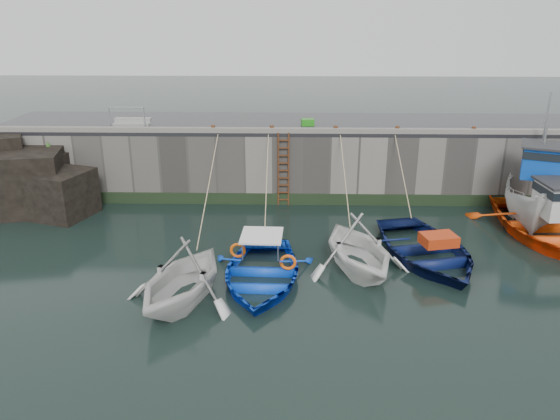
{
  "coord_description": "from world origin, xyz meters",
  "views": [
    {
      "loc": [
        -1.6,
        -12.62,
        8.02
      ],
      "look_at": [
        -2.05,
        5.98,
        1.2
      ],
      "focal_mm": 35.0,
      "sensor_mm": 36.0,
      "label": 1
    }
  ],
  "objects_px": {
    "boat_far_orange": "(548,225)",
    "fish_crate": "(308,122)",
    "boat_far_white": "(535,197)",
    "boat_near_blacktrim": "(357,270)",
    "bollard_d": "(397,129)",
    "bollard_e": "(474,130)",
    "ladder": "(283,170)",
    "boat_near_white": "(183,301)",
    "bollard_c": "(336,129)",
    "bollard_a": "(213,129)",
    "bollard_b": "(272,129)",
    "boat_near_navy": "(425,258)",
    "boat_near_blue": "(261,280)"
  },
  "relations": [
    {
      "from": "boat_near_blue",
      "to": "bollard_b",
      "type": "bearing_deg",
      "value": 91.41
    },
    {
      "from": "fish_crate",
      "to": "bollard_a",
      "type": "height_order",
      "value": "fish_crate"
    },
    {
      "from": "bollard_d",
      "to": "boat_far_white",
      "type": "bearing_deg",
      "value": -19.99
    },
    {
      "from": "bollard_d",
      "to": "ladder",
      "type": "bearing_deg",
      "value": -176.0
    },
    {
      "from": "bollard_a",
      "to": "fish_crate",
      "type": "bearing_deg",
      "value": 20.35
    },
    {
      "from": "boat_near_navy",
      "to": "boat_near_blue",
      "type": "bearing_deg",
      "value": -174.89
    },
    {
      "from": "boat_near_blacktrim",
      "to": "bollard_d",
      "type": "height_order",
      "value": "bollard_d"
    },
    {
      "from": "boat_near_navy",
      "to": "boat_far_white",
      "type": "xyz_separation_m",
      "value": [
        5.14,
        3.73,
        1.0
      ]
    },
    {
      "from": "bollard_b",
      "to": "bollard_e",
      "type": "relative_size",
      "value": 1.0
    },
    {
      "from": "boat_near_blacktrim",
      "to": "bollard_e",
      "type": "distance_m",
      "value": 9.23
    },
    {
      "from": "boat_far_orange",
      "to": "bollard_d",
      "type": "height_order",
      "value": "boat_far_orange"
    },
    {
      "from": "fish_crate",
      "to": "bollard_c",
      "type": "relative_size",
      "value": 2.0
    },
    {
      "from": "boat_near_white",
      "to": "boat_near_navy",
      "type": "height_order",
      "value": "boat_near_white"
    },
    {
      "from": "boat_near_navy",
      "to": "bollard_d",
      "type": "height_order",
      "value": "bollard_d"
    },
    {
      "from": "boat_near_blue",
      "to": "boat_near_blacktrim",
      "type": "distance_m",
      "value": 3.22
    },
    {
      "from": "bollard_e",
      "to": "bollard_d",
      "type": "bearing_deg",
      "value": 180.0
    },
    {
      "from": "boat_far_orange",
      "to": "fish_crate",
      "type": "relative_size",
      "value": 12.42
    },
    {
      "from": "bollard_c",
      "to": "bollard_e",
      "type": "relative_size",
      "value": 1.0
    },
    {
      "from": "bollard_c",
      "to": "bollard_e",
      "type": "distance_m",
      "value": 5.8
    },
    {
      "from": "bollard_c",
      "to": "bollard_e",
      "type": "bearing_deg",
      "value": 0.0
    },
    {
      "from": "boat_near_navy",
      "to": "bollard_c",
      "type": "height_order",
      "value": "bollard_c"
    },
    {
      "from": "boat_far_white",
      "to": "bollard_c",
      "type": "height_order",
      "value": "boat_far_white"
    },
    {
      "from": "boat_far_orange",
      "to": "bollard_c",
      "type": "bearing_deg",
      "value": 152.09
    },
    {
      "from": "boat_near_white",
      "to": "bollard_b",
      "type": "bearing_deg",
      "value": 92.94
    },
    {
      "from": "boat_far_orange",
      "to": "bollard_c",
      "type": "distance_m",
      "value": 9.05
    },
    {
      "from": "bollard_a",
      "to": "bollard_b",
      "type": "bearing_deg",
      "value": 0.0
    },
    {
      "from": "boat_near_blacktrim",
      "to": "bollard_a",
      "type": "bearing_deg",
      "value": 113.62
    },
    {
      "from": "boat_near_white",
      "to": "bollard_a",
      "type": "xyz_separation_m",
      "value": [
        -0.22,
        8.84,
        3.3
      ]
    },
    {
      "from": "ladder",
      "to": "bollard_e",
      "type": "height_order",
      "value": "bollard_e"
    },
    {
      "from": "boat_near_navy",
      "to": "bollard_b",
      "type": "relative_size",
      "value": 19.7
    },
    {
      "from": "fish_crate",
      "to": "boat_far_white",
      "type": "bearing_deg",
      "value": -26.74
    },
    {
      "from": "boat_near_blue",
      "to": "boat_far_white",
      "type": "distance_m",
      "value": 12.09
    },
    {
      "from": "boat_far_white",
      "to": "fish_crate",
      "type": "xyz_separation_m",
      "value": [
        -9.08,
        3.44,
        2.3
      ]
    },
    {
      "from": "bollard_e",
      "to": "boat_far_orange",
      "type": "bearing_deg",
      "value": -61.2
    },
    {
      "from": "ladder",
      "to": "boat_near_white",
      "type": "relative_size",
      "value": 0.77
    },
    {
      "from": "boat_near_white",
      "to": "boat_far_white",
      "type": "height_order",
      "value": "boat_far_white"
    },
    {
      "from": "boat_far_white",
      "to": "fish_crate",
      "type": "distance_m",
      "value": 9.98
    },
    {
      "from": "bollard_a",
      "to": "bollard_e",
      "type": "distance_m",
      "value": 11.0
    },
    {
      "from": "boat_near_navy",
      "to": "boat_far_orange",
      "type": "xyz_separation_m",
      "value": [
        5.0,
        2.05,
        0.44
      ]
    },
    {
      "from": "boat_near_blue",
      "to": "boat_far_white",
      "type": "height_order",
      "value": "boat_far_white"
    },
    {
      "from": "bollard_c",
      "to": "boat_far_orange",
      "type": "bearing_deg",
      "value": -24.92
    },
    {
      "from": "boat_near_navy",
      "to": "bollard_c",
      "type": "relative_size",
      "value": 19.7
    },
    {
      "from": "boat_near_navy",
      "to": "bollard_e",
      "type": "relative_size",
      "value": 19.7
    },
    {
      "from": "boat_near_blue",
      "to": "boat_near_blacktrim",
      "type": "height_order",
      "value": "boat_near_blacktrim"
    },
    {
      "from": "bollard_a",
      "to": "boat_near_blue",
      "type": "bearing_deg",
      "value": -72.04
    },
    {
      "from": "ladder",
      "to": "boat_near_blacktrim",
      "type": "distance_m",
      "value": 7.01
    },
    {
      "from": "boat_far_orange",
      "to": "fish_crate",
      "type": "xyz_separation_m",
      "value": [
        -8.94,
        5.12,
        2.86
      ]
    },
    {
      "from": "bollard_e",
      "to": "boat_near_blue",
      "type": "bearing_deg",
      "value": -139.01
    },
    {
      "from": "ladder",
      "to": "boat_near_navy",
      "type": "height_order",
      "value": "ladder"
    },
    {
      "from": "ladder",
      "to": "bollard_a",
      "type": "distance_m",
      "value": 3.47
    }
  ]
}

